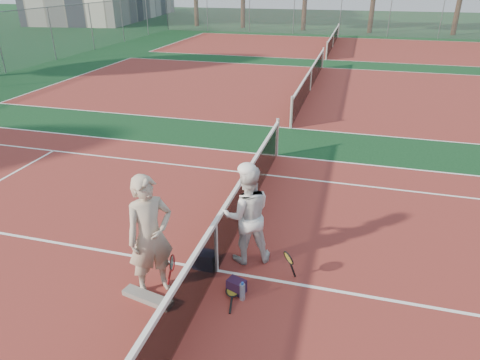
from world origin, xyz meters
name	(u,v)px	position (x,y,z in m)	size (l,w,h in m)	color
ground	(217,271)	(0.00, 0.00, 0.00)	(130.00, 130.00, 0.00)	#0E3318
court_main	(217,271)	(0.00, 0.00, 0.00)	(23.77, 10.97, 0.01)	maroon
court_far_a	(310,90)	(0.00, 13.50, 0.00)	(23.77, 10.97, 0.01)	maroon
court_far_b	(333,47)	(0.00, 27.00, 0.00)	(23.77, 10.97, 0.01)	maroon
net_main	(216,246)	(0.00, 0.00, 0.51)	(0.10, 10.98, 1.02)	black
net_far_a	(311,79)	(0.00, 13.50, 0.51)	(0.10, 10.98, 1.02)	black
net_far_b	(333,40)	(0.00, 27.00, 0.51)	(0.10, 10.98, 1.02)	black
fence_back	(340,17)	(0.00, 34.00, 1.50)	(32.00, 0.06, 3.00)	slate
player_a	(150,236)	(-0.82, -0.72, 1.02)	(0.74, 0.49, 2.04)	#B7A68E
player_b	(247,215)	(0.40, 0.50, 0.91)	(0.88, 0.69, 1.82)	silver
racket_red	(173,271)	(-0.56, -0.57, 0.29)	(0.17, 0.27, 0.59)	maroon
racket_black_held	(288,266)	(1.23, 0.08, 0.29)	(0.24, 0.27, 0.57)	black
racket_spare	(233,291)	(0.44, -0.50, 0.05)	(0.60, 0.27, 0.09)	black
sports_bag_navy	(205,260)	(-0.24, 0.05, 0.15)	(0.39, 0.27, 0.31)	black
sports_bag_purple	(236,286)	(0.48, -0.44, 0.12)	(0.29, 0.20, 0.23)	black
net_cover_canvas	(148,298)	(-0.83, -1.00, 0.05)	(0.88, 0.20, 0.09)	slate
water_bottle	(242,292)	(0.62, -0.59, 0.15)	(0.09, 0.09, 0.30)	#A8C0D5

